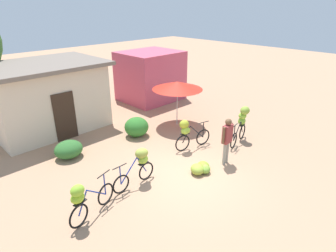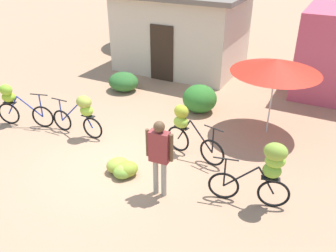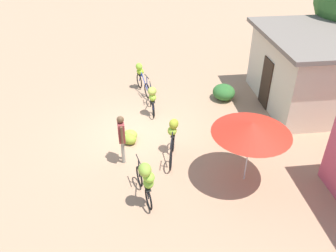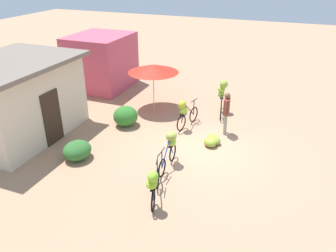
{
  "view_description": "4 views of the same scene",
  "coord_description": "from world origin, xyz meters",
  "views": [
    {
      "loc": [
        -6.11,
        -5.38,
        5.28
      ],
      "look_at": [
        0.49,
        1.3,
        1.2
      ],
      "focal_mm": 30.5,
      "sensor_mm": 36.0,
      "label": 1
    },
    {
      "loc": [
        4.36,
        -5.69,
        4.81
      ],
      "look_at": [
        1.01,
        0.85,
        0.81
      ],
      "focal_mm": 38.15,
      "sensor_mm": 36.0,
      "label": 2
    },
    {
      "loc": [
        10.59,
        -0.17,
        7.23
      ],
      "look_at": [
        1.26,
        0.96,
        1.06
      ],
      "focal_mm": 37.21,
      "sensor_mm": 36.0,
      "label": 3
    },
    {
      "loc": [
        -10.37,
        -2.82,
        6.21
      ],
      "look_at": [
        -0.05,
        1.26,
        0.72
      ],
      "focal_mm": 36.04,
      "sensor_mm": 36.0,
      "label": 4
    }
  ],
  "objects": [
    {
      "name": "market_umbrella",
      "position": [
        2.88,
        3.12,
        1.88
      ],
      "size": [
        2.27,
        2.27,
        2.06
      ],
      "color": "beige",
      "rests_on": "ground"
    },
    {
      "name": "bicycle_center_loaded",
      "position": [
        1.38,
        1.1,
        0.73
      ],
      "size": [
        1.63,
        0.51,
        1.26
      ],
      "color": "black",
      "rests_on": "ground"
    },
    {
      "name": "bicycle_by_shop",
      "position": [
        3.5,
        0.09,
        0.89
      ],
      "size": [
        1.58,
        0.54,
        1.47
      ],
      "color": "black",
      "rests_on": "ground"
    },
    {
      "name": "bicycle_leftmost",
      "position": [
        -3.46,
        0.33,
        0.69
      ],
      "size": [
        1.62,
        0.55,
        1.2
      ],
      "color": "black",
      "rests_on": "ground"
    },
    {
      "name": "hedge_bush_front_left",
      "position": [
        -2.2,
        3.77,
        0.32
      ],
      "size": [
        1.03,
        0.94,
        0.64
      ],
      "primitive_type": "ellipsoid",
      "color": "#2F662B",
      "rests_on": "ground"
    },
    {
      "name": "banana_pile_on_ground",
      "position": [
        0.47,
        -0.34,
        0.16
      ],
      "size": [
        0.93,
        0.75,
        0.34
      ],
      "color": "#7EAD3C",
      "rests_on": "ground"
    },
    {
      "name": "ground_plane",
      "position": [
        0.0,
        0.0,
        0.0
      ],
      "size": [
        60.0,
        60.0,
        0.0
      ],
      "primitive_type": "plane",
      "color": "tan"
    },
    {
      "name": "person_vendor",
      "position": [
        1.53,
        -0.54,
        1.05
      ],
      "size": [
        0.58,
        0.23,
        1.7
      ],
      "color": "gray",
      "rests_on": "ground"
    },
    {
      "name": "hedge_bush_front_right",
      "position": [
        0.74,
        3.46,
        0.41
      ],
      "size": [
        1.03,
        1.0,
        0.83
      ],
      "primitive_type": "ellipsoid",
      "color": "#2F7228",
      "rests_on": "ground"
    },
    {
      "name": "shop_pink",
      "position": [
        4.56,
        6.86,
        1.38
      ],
      "size": [
        3.2,
        2.8,
        2.76
      ],
      "primitive_type": "cube",
      "color": "#C64B63",
      "rests_on": "ground"
    },
    {
      "name": "bicycle_near_pile",
      "position": [
        -1.39,
        0.65,
        0.72
      ],
      "size": [
        1.61,
        0.39,
        1.19
      ],
      "color": "black",
      "rests_on": "ground"
    },
    {
      "name": "building_low",
      "position": [
        -1.5,
        6.9,
        1.49
      ],
      "size": [
        5.0,
        3.75,
        2.95
      ],
      "color": "beige",
      "rests_on": "ground"
    }
  ]
}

